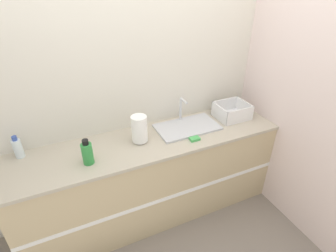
{
  "coord_description": "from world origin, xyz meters",
  "views": [
    {
      "loc": [
        -0.67,
        -1.55,
        2.2
      ],
      "look_at": [
        0.16,
        0.26,
        1.02
      ],
      "focal_mm": 28.0,
      "sensor_mm": 36.0,
      "label": 1
    }
  ],
  "objects_px": {
    "sink": "(187,126)",
    "bottle_green": "(87,153)",
    "paper_towel_roll": "(139,129)",
    "bottle_clear": "(18,148)",
    "dish_rack": "(232,112)"
  },
  "relations": [
    {
      "from": "paper_towel_roll",
      "to": "bottle_green",
      "type": "height_order",
      "value": "paper_towel_roll"
    },
    {
      "from": "bottle_clear",
      "to": "dish_rack",
      "type": "bearing_deg",
      "value": -4.51
    },
    {
      "from": "sink",
      "to": "bottle_green",
      "type": "distance_m",
      "value": 0.97
    },
    {
      "from": "sink",
      "to": "bottle_clear",
      "type": "xyz_separation_m",
      "value": [
        -1.45,
        0.15,
        0.07
      ]
    },
    {
      "from": "sink",
      "to": "bottle_green",
      "type": "relative_size",
      "value": 2.76
    },
    {
      "from": "paper_towel_roll",
      "to": "bottle_clear",
      "type": "xyz_separation_m",
      "value": [
        -0.96,
        0.19,
        -0.04
      ]
    },
    {
      "from": "paper_towel_roll",
      "to": "bottle_clear",
      "type": "bearing_deg",
      "value": 168.76
    },
    {
      "from": "sink",
      "to": "bottle_green",
      "type": "bearing_deg",
      "value": -170.67
    },
    {
      "from": "paper_towel_roll",
      "to": "dish_rack",
      "type": "height_order",
      "value": "paper_towel_roll"
    },
    {
      "from": "bottle_green",
      "to": "bottle_clear",
      "type": "relative_size",
      "value": 1.1
    },
    {
      "from": "sink",
      "to": "bottle_clear",
      "type": "height_order",
      "value": "sink"
    },
    {
      "from": "dish_rack",
      "to": "bottle_green",
      "type": "distance_m",
      "value": 1.48
    },
    {
      "from": "bottle_green",
      "to": "bottle_clear",
      "type": "bearing_deg",
      "value": 147.72
    },
    {
      "from": "paper_towel_roll",
      "to": "dish_rack",
      "type": "distance_m",
      "value": 1.01
    },
    {
      "from": "sink",
      "to": "bottle_green",
      "type": "height_order",
      "value": "sink"
    }
  ]
}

